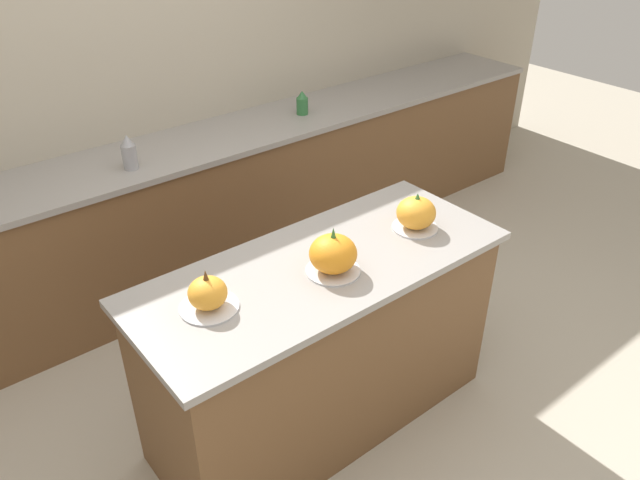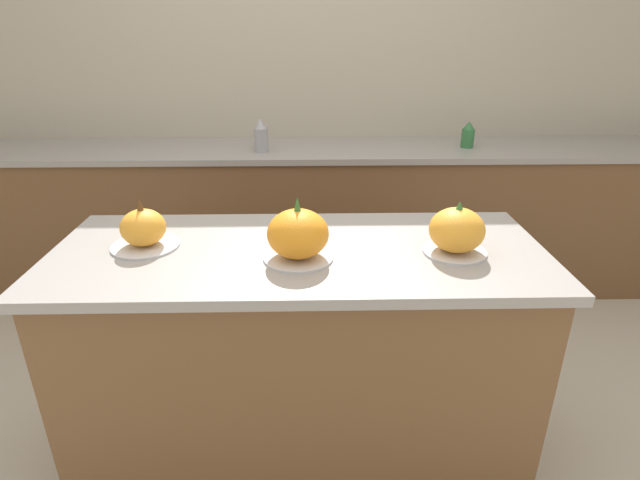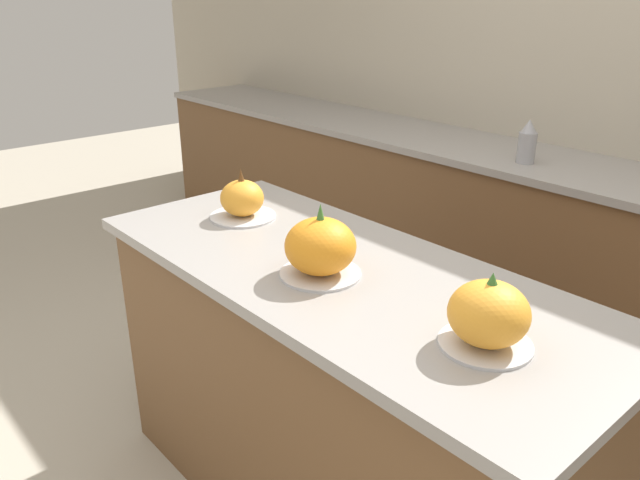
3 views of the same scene
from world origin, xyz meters
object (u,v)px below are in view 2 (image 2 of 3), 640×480
at_px(pumpkin_cake_left, 143,230).
at_px(pumpkin_cake_right, 457,231).
at_px(bottle_short, 468,135).
at_px(bottle_tall, 261,136).
at_px(pumpkin_cake_center, 297,235).

xyz_separation_m(pumpkin_cake_left, pumpkin_cake_right, (1.04, -0.07, 0.01)).
bearing_deg(bottle_short, pumpkin_cake_left, -137.15).
distance_m(pumpkin_cake_left, bottle_tall, 1.35).
xyz_separation_m(pumpkin_cake_center, bottle_short, (1.00, 1.51, 0.01)).
distance_m(pumpkin_cake_left, bottle_short, 2.07).
relative_size(pumpkin_cake_left, pumpkin_cake_center, 1.00).
bearing_deg(bottle_short, bottle_tall, -176.07).
height_order(pumpkin_cake_left, bottle_tall, bottle_tall).
height_order(pumpkin_cake_left, pumpkin_cake_center, pumpkin_cake_center).
bearing_deg(pumpkin_cake_right, bottle_short, 72.17).
relative_size(pumpkin_cake_center, bottle_short, 1.47).
height_order(pumpkin_cake_left, pumpkin_cake_right, pumpkin_cake_right).
height_order(pumpkin_cake_right, bottle_tall, bottle_tall).
relative_size(pumpkin_cake_left, bottle_tall, 1.18).
height_order(pumpkin_cake_center, pumpkin_cake_right, pumpkin_cake_center).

